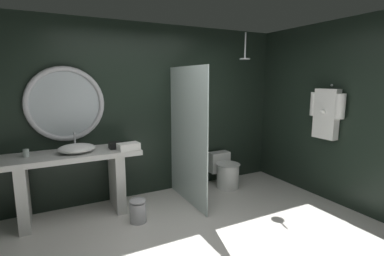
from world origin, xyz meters
name	(u,v)px	position (x,y,z in m)	size (l,w,h in m)	color
ground_plane	(208,255)	(0.00, 0.00, 0.00)	(5.76, 5.76, 0.00)	silver
back_wall_panel	(145,111)	(0.00, 1.90, 1.30)	(4.80, 0.10, 2.60)	black
side_wall_right	(314,111)	(2.35, 0.76, 1.30)	(0.10, 2.47, 2.60)	black
vanity_counter	(72,175)	(-1.12, 1.53, 0.57)	(1.70, 0.60, 0.86)	silver
vessel_sink	(77,148)	(-1.05, 1.50, 0.92)	(0.46, 0.38, 0.24)	white
tumbler_cup	(26,153)	(-1.61, 1.57, 0.91)	(0.07, 0.07, 0.09)	silver
tissue_box	(115,145)	(-0.57, 1.50, 0.91)	(0.15, 0.14, 0.09)	black
round_wall_mirror	(66,104)	(-1.12, 1.81, 1.46)	(0.99, 0.07, 0.99)	#B7B7BC
shower_glass_panel	(188,136)	(0.41, 1.28, 0.98)	(0.02, 1.14, 1.96)	silver
rain_shower_head	(245,55)	(1.49, 1.41, 2.16)	(0.16, 0.16, 0.41)	#B7B7BC
hanging_bathrobe	(326,111)	(2.21, 0.42, 1.33)	(0.20, 0.54, 0.78)	#B7B7BC
toilet	(225,171)	(1.24, 1.52, 0.26)	(0.39, 0.58, 0.55)	white
waste_bin	(138,210)	(-0.43, 1.01, 0.16)	(0.21, 0.21, 0.31)	#B7B7BC
folded_hand_towel	(129,146)	(-0.43, 1.33, 0.91)	(0.27, 0.17, 0.09)	white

